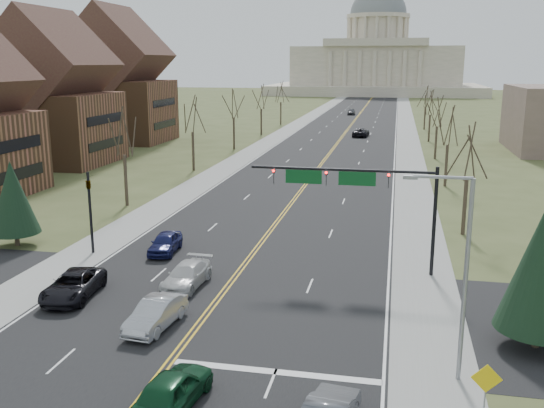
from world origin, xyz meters
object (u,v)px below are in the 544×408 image
at_px(signal_mast, 356,186).
at_px(car_sb_outer_second, 165,243).
at_px(signal_left, 90,203).
at_px(car_nb_inner_lead, 172,389).
at_px(street_light, 460,266).
at_px(car_far_nb, 361,132).
at_px(warn_sign, 486,385).
at_px(car_far_sb, 351,112).
at_px(car_sb_inner_lead, 156,314).
at_px(car_sb_inner_second, 187,275).
at_px(car_sb_outer_lead, 73,285).

bearing_deg(signal_mast, car_sb_outer_second, 175.39).
bearing_deg(signal_left, signal_mast, -0.00).
bearing_deg(car_nb_inner_lead, signal_left, -47.49).
bearing_deg(car_sb_outer_second, signal_mast, -9.39).
xyz_separation_m(street_light, car_far_nb, (-9.37, 89.20, -4.43)).
bearing_deg(warn_sign, car_far_sb, 96.28).
bearing_deg(car_sb_inner_lead, car_far_nb, 92.55).
relative_size(car_sb_inner_second, car_sb_outer_second, 1.13).
height_order(signal_mast, car_sb_outer_second, signal_mast).
xyz_separation_m(car_sb_outer_lead, car_far_sb, (6.41, 131.99, 0.09)).
xyz_separation_m(car_sb_outer_second, car_far_sb, (4.27, 122.71, 0.09)).
bearing_deg(car_sb_inner_second, car_nb_inner_lead, -69.88).
height_order(signal_left, car_far_sb, signal_left).
bearing_deg(car_far_nb, car_far_sb, -78.84).
xyz_separation_m(warn_sign, car_nb_inner_lead, (-11.99, -0.63, -1.21)).
height_order(warn_sign, car_sb_inner_second, warn_sign).
relative_size(street_light, car_far_nb, 1.60).
xyz_separation_m(warn_sign, car_far_sb, (-15.54, 141.33, -1.17)).
bearing_deg(car_sb_outer_second, car_nb_inner_lead, -72.65).
height_order(street_light, car_sb_outer_lead, street_light).
relative_size(car_sb_inner_lead, car_far_nb, 0.81).
distance_m(street_light, car_sb_inner_lead, 15.63).
relative_size(car_sb_inner_lead, car_sb_outer_second, 1.06).
relative_size(street_light, warn_sign, 3.17).
bearing_deg(car_sb_outer_lead, car_sb_inner_second, 20.77).
relative_size(car_sb_outer_lead, car_far_sb, 1.09).
height_order(car_far_nb, car_far_sb, car_far_sb).
height_order(warn_sign, car_sb_outer_second, warn_sign).
relative_size(car_sb_outer_second, car_far_sb, 0.89).
distance_m(car_sb_inner_second, car_far_sb, 128.96).
distance_m(street_light, car_sb_inner_second, 17.94).
xyz_separation_m(warn_sign, car_sb_inner_second, (-15.98, 12.38, -1.29)).
height_order(street_light, car_far_nb, street_light).
height_order(car_sb_outer_second, car_far_sb, car_far_sb).
bearing_deg(car_sb_inner_lead, warn_sign, -16.16).
distance_m(signal_left, car_sb_outer_lead, 9.21).
relative_size(street_light, car_sb_outer_lead, 1.70).
distance_m(car_sb_outer_second, car_far_nb, 75.22).
xyz_separation_m(signal_mast, signal_left, (-18.95, 0.00, -2.05)).
relative_size(car_sb_inner_lead, car_sb_inner_second, 0.93).
distance_m(car_far_nb, car_far_sb, 48.42).
bearing_deg(car_sb_inner_second, car_sb_inner_lead, -82.87).
bearing_deg(street_light, car_sb_outer_lead, 165.88).
height_order(signal_mast, signal_left, signal_mast).
bearing_deg(warn_sign, car_nb_inner_lead, -176.99).
xyz_separation_m(signal_mast, car_far_sb, (-9.49, 123.82, -4.92)).
bearing_deg(car_nb_inner_lead, car_sb_inner_lead, -56.14).
bearing_deg(car_sb_inner_second, car_far_nb, 88.89).
bearing_deg(car_far_sb, car_nb_inner_lead, -91.23).
height_order(signal_left, street_light, street_light).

